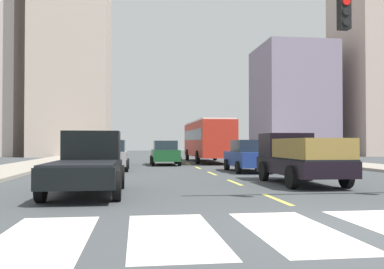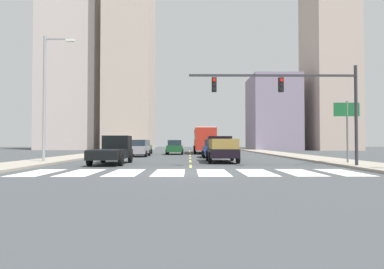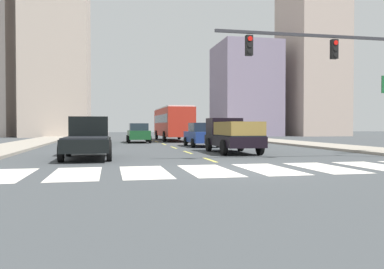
{
  "view_description": "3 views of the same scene",
  "coord_description": "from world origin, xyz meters",
  "px_view_note": "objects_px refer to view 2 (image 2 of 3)",
  "views": [
    {
      "loc": [
        -3.85,
        -7.22,
        1.56
      ],
      "look_at": [
        -0.58,
        17.37,
        2.06
      ],
      "focal_mm": 39.38,
      "sensor_mm": 36.0,
      "label": 1
    },
    {
      "loc": [
        -0.09,
        -15.54,
        1.51
      ],
      "look_at": [
        0.17,
        12.8,
        2.17
      ],
      "focal_mm": 29.49,
      "sensor_mm": 36.0,
      "label": 2
    },
    {
      "loc": [
        -4.32,
        -12.82,
        1.52
      ],
      "look_at": [
        1.28,
        13.94,
        0.9
      ],
      "focal_mm": 36.81,
      "sensor_mm": 36.0,
      "label": 3
    }
  ],
  "objects_px": {
    "city_bus": "(204,139)",
    "streetlight_left": "(47,93)",
    "sedan_near_left": "(139,148)",
    "pickup_stakebed": "(221,149)",
    "sedan_near_right": "(142,147)",
    "direction_sign_green": "(347,119)",
    "traffic_signal_gantry": "(301,95)",
    "pickup_dark": "(113,150)",
    "sedan_far": "(175,147)",
    "sedan_mid": "(213,149)"
  },
  "relations": [
    {
      "from": "sedan_mid",
      "to": "sedan_near_left",
      "type": "distance_m",
      "value": 7.72
    },
    {
      "from": "pickup_dark",
      "to": "sedan_far",
      "type": "distance_m",
      "value": 16.63
    },
    {
      "from": "sedan_near_left",
      "to": "traffic_signal_gantry",
      "type": "distance_m",
      "value": 18.71
    },
    {
      "from": "sedan_mid",
      "to": "sedan_far",
      "type": "relative_size",
      "value": 1.0
    },
    {
      "from": "city_bus",
      "to": "direction_sign_green",
      "type": "bearing_deg",
      "value": -70.72
    },
    {
      "from": "sedan_near_right",
      "to": "direction_sign_green",
      "type": "xyz_separation_m",
      "value": [
        16.14,
        -17.97,
        2.17
      ]
    },
    {
      "from": "pickup_stakebed",
      "to": "sedan_mid",
      "type": "height_order",
      "value": "pickup_stakebed"
    },
    {
      "from": "direction_sign_green",
      "to": "sedan_near_right",
      "type": "bearing_deg",
      "value": 131.92
    },
    {
      "from": "city_bus",
      "to": "sedan_far",
      "type": "height_order",
      "value": "city_bus"
    },
    {
      "from": "city_bus",
      "to": "sedan_near_left",
      "type": "relative_size",
      "value": 2.45
    },
    {
      "from": "sedan_far",
      "to": "traffic_signal_gantry",
      "type": "height_order",
      "value": "traffic_signal_gantry"
    },
    {
      "from": "city_bus",
      "to": "direction_sign_green",
      "type": "xyz_separation_m",
      "value": [
        8.43,
        -21.35,
        1.08
      ]
    },
    {
      "from": "sedan_near_left",
      "to": "streetlight_left",
      "type": "xyz_separation_m",
      "value": [
        -4.88,
        -10.25,
        4.11
      ]
    },
    {
      "from": "pickup_dark",
      "to": "streetlight_left",
      "type": "xyz_separation_m",
      "value": [
        -4.82,
        0.41,
        4.05
      ]
    },
    {
      "from": "traffic_signal_gantry",
      "to": "streetlight_left",
      "type": "relative_size",
      "value": 1.1
    },
    {
      "from": "sedan_mid",
      "to": "sedan_near_right",
      "type": "xyz_separation_m",
      "value": [
        -7.99,
        8.2,
        0.0
      ]
    },
    {
      "from": "traffic_signal_gantry",
      "to": "streetlight_left",
      "type": "bearing_deg",
      "value": 166.73
    },
    {
      "from": "pickup_stakebed",
      "to": "sedan_far",
      "type": "relative_size",
      "value": 1.18
    },
    {
      "from": "direction_sign_green",
      "to": "streetlight_left",
      "type": "distance_m",
      "value": 20.63
    },
    {
      "from": "pickup_dark",
      "to": "direction_sign_green",
      "type": "xyz_separation_m",
      "value": [
        15.66,
        -1.16,
        2.11
      ]
    },
    {
      "from": "pickup_stakebed",
      "to": "traffic_signal_gantry",
      "type": "distance_m",
      "value": 7.75
    },
    {
      "from": "sedan_mid",
      "to": "pickup_dark",
      "type": "bearing_deg",
      "value": -130.54
    },
    {
      "from": "sedan_mid",
      "to": "direction_sign_green",
      "type": "distance_m",
      "value": 12.91
    },
    {
      "from": "sedan_mid",
      "to": "streetlight_left",
      "type": "height_order",
      "value": "streetlight_left"
    },
    {
      "from": "direction_sign_green",
      "to": "sedan_near_left",
      "type": "bearing_deg",
      "value": 142.84
    },
    {
      "from": "sedan_mid",
      "to": "traffic_signal_gantry",
      "type": "bearing_deg",
      "value": -69.93
    },
    {
      "from": "pickup_dark",
      "to": "sedan_mid",
      "type": "distance_m",
      "value": 11.43
    },
    {
      "from": "sedan_near_left",
      "to": "direction_sign_green",
      "type": "bearing_deg",
      "value": -37.38
    },
    {
      "from": "pickup_stakebed",
      "to": "pickup_dark",
      "type": "xyz_separation_m",
      "value": [
        -7.67,
        -2.16,
        -0.02
      ]
    },
    {
      "from": "pickup_stakebed",
      "to": "pickup_dark",
      "type": "distance_m",
      "value": 7.97
    },
    {
      "from": "direction_sign_green",
      "to": "streetlight_left",
      "type": "relative_size",
      "value": 0.47
    },
    {
      "from": "sedan_mid",
      "to": "sedan_near_left",
      "type": "xyz_separation_m",
      "value": [
        -7.45,
        2.05,
        0.0
      ]
    },
    {
      "from": "sedan_near_left",
      "to": "pickup_dark",
      "type": "bearing_deg",
      "value": -90.58
    },
    {
      "from": "city_bus",
      "to": "sedan_mid",
      "type": "bearing_deg",
      "value": -90.88
    },
    {
      "from": "pickup_stakebed",
      "to": "sedan_mid",
      "type": "xyz_separation_m",
      "value": [
        -0.16,
        6.46,
        -0.08
      ]
    },
    {
      "from": "sedan_near_left",
      "to": "traffic_signal_gantry",
      "type": "height_order",
      "value": "traffic_signal_gantry"
    },
    {
      "from": "sedan_near_left",
      "to": "traffic_signal_gantry",
      "type": "bearing_deg",
      "value": -50.57
    },
    {
      "from": "sedan_near_left",
      "to": "sedan_far",
      "type": "relative_size",
      "value": 1.0
    },
    {
      "from": "streetlight_left",
      "to": "sedan_near_left",
      "type": "bearing_deg",
      "value": 64.52
    },
    {
      "from": "sedan_near_left",
      "to": "city_bus",
      "type": "bearing_deg",
      "value": 52.83
    },
    {
      "from": "pickup_stakebed",
      "to": "streetlight_left",
      "type": "bearing_deg",
      "value": -170.18
    },
    {
      "from": "pickup_stakebed",
      "to": "pickup_dark",
      "type": "bearing_deg",
      "value": -162.43
    },
    {
      "from": "pickup_stakebed",
      "to": "city_bus",
      "type": "distance_m",
      "value": 18.07
    },
    {
      "from": "sedan_far",
      "to": "streetlight_left",
      "type": "height_order",
      "value": "streetlight_left"
    },
    {
      "from": "pickup_dark",
      "to": "sedan_mid",
      "type": "bearing_deg",
      "value": 47.7
    },
    {
      "from": "sedan_mid",
      "to": "streetlight_left",
      "type": "xyz_separation_m",
      "value": [
        -12.33,
        -8.2,
        4.11
      ]
    },
    {
      "from": "sedan_near_left",
      "to": "sedan_far",
      "type": "xyz_separation_m",
      "value": [
        3.45,
        5.59,
        0.0
      ]
    },
    {
      "from": "city_bus",
      "to": "sedan_far",
      "type": "relative_size",
      "value": 2.45
    },
    {
      "from": "city_bus",
      "to": "streetlight_left",
      "type": "distance_m",
      "value": 23.35
    },
    {
      "from": "city_bus",
      "to": "sedan_near_left",
      "type": "height_order",
      "value": "city_bus"
    }
  ]
}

